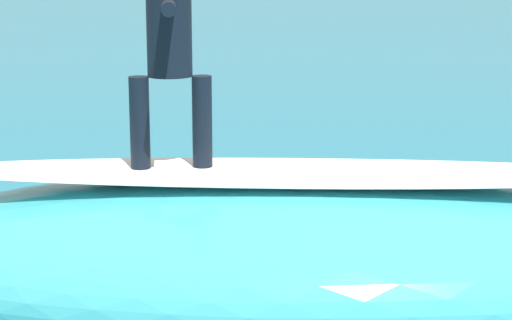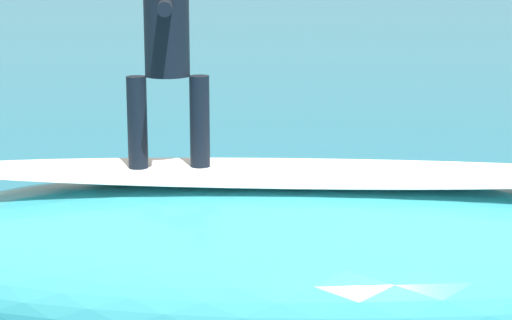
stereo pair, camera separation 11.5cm
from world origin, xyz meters
TOP-DOWN VIEW (x-y plane):
  - ground_plane at (0.00, 0.00)m, footprint 120.00×120.00m
  - wave_crest at (0.64, 2.60)m, footprint 7.99×5.07m
  - wave_foam_lip at (0.64, 2.60)m, footprint 6.34×2.88m
  - surfboard_riding at (1.60, 2.90)m, footprint 2.25×1.42m
  - surfer_riding at (1.60, 2.90)m, footprint 0.78×1.52m
  - surfboard_paddling at (1.45, -0.86)m, footprint 1.01×2.31m
  - surfer_paddling at (1.41, -1.00)m, footprint 0.67×1.81m
  - foam_patch_mid at (2.79, -0.73)m, footprint 1.10×1.11m

SIDE VIEW (x-z plane):
  - ground_plane at x=0.00m, z-range 0.00..0.00m
  - surfboard_paddling at x=1.45m, z-range 0.00..0.06m
  - foam_patch_mid at x=2.79m, z-range 0.00..0.14m
  - surfer_paddling at x=1.41m, z-range 0.04..0.36m
  - wave_crest at x=0.64m, z-range 0.00..1.50m
  - surfboard_riding at x=1.60m, z-range 1.50..1.57m
  - wave_foam_lip at x=0.64m, z-range 1.50..1.58m
  - surfer_riding at x=1.60m, z-range 1.71..3.42m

